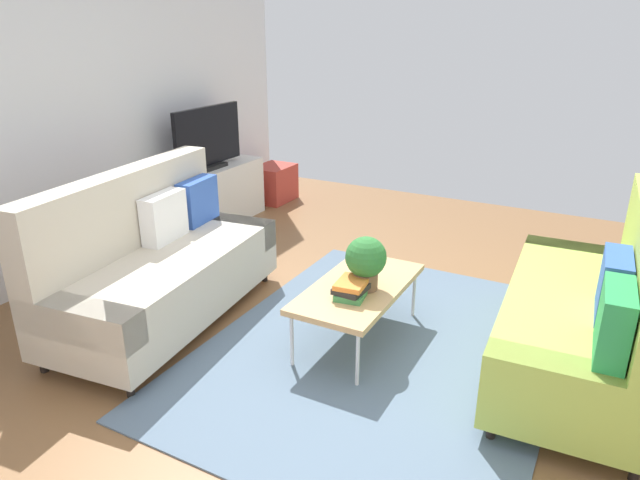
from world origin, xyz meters
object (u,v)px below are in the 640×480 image
table_book_0 (352,294)px  bottle_0 (184,170)px  couch_beige (159,262)px  tv (208,139)px  coffee_table (358,289)px  bottle_1 (190,167)px  bottle_2 (196,165)px  storage_trunk (274,183)px  vase_0 (166,172)px  couch_green (592,312)px  potted_plant (366,260)px  tv_console (211,197)px

table_book_0 → bottle_0: bottle_0 is taller
couch_beige → tv: (1.83, 0.97, 0.51)m
coffee_table → table_book_0: table_book_0 is taller
bottle_1 → bottle_2: bearing=0.0°
couch_beige → storage_trunk: couch_beige is taller
vase_0 → bottle_0: bearing=-31.2°
tv → table_book_0: bearing=-123.6°
tv → bottle_0: 0.49m
couch_beige → coffee_table: couch_beige is taller
couch_green → bottle_1: (0.82, 3.80, 0.28)m
bottle_0 → bottle_1: 0.09m
coffee_table → couch_beige: bearing=105.4°
storage_trunk → bottle_2: bottle_2 is taller
couch_green → tv: tv is taller
couch_green → potted_plant: bearing=99.9°
coffee_table → vase_0: (0.86, 2.46, 0.33)m
storage_trunk → bottle_1: (-1.44, 0.06, 0.50)m
storage_trunk → bottle_2: bearing=177.4°
vase_0 → bottle_2: size_ratio=0.95×
tv_console → tv: bearing=-90.0°
tv → potted_plant: size_ratio=2.75×
bottle_0 → couch_beige: bearing=-145.8°
table_book_0 → couch_beige: bearing=98.5°
couch_green → bottle_2: 3.91m
tv_console → coffee_table: bearing=-120.8°
bottle_1 → couch_green: bearing=-102.1°
potted_plant → vase_0: (0.88, 2.52, 0.10)m
coffee_table → tv_console: 2.81m
couch_beige → vase_0: (1.25, 1.04, 0.27)m
couch_green → bottle_2: size_ratio=11.58×
table_book_0 → vase_0: bearing=67.5°
couch_beige → table_book_0: 1.47m
table_book_0 → vase_0: 2.71m
tv → bottle_0: (-0.43, -0.02, -0.24)m
table_book_0 → bottle_0: (1.18, 2.40, 0.28)m
tv → bottle_2: 0.33m
storage_trunk → vase_0: (-1.68, 0.15, 0.50)m
tv_console → potted_plant: size_ratio=3.84×
tv → couch_beige: bearing=-152.1°
couch_green → vase_0: couch_green is taller
table_book_0 → vase_0: (1.03, 2.49, 0.28)m
couch_green → storage_trunk: (2.25, 3.74, -0.23)m
couch_beige → storage_trunk: (2.93, 0.89, -0.23)m
tv_console → bottle_0: size_ratio=9.15×
couch_beige → bottle_1: bearing=-154.0°
potted_plant → bottle_0: bottle_0 is taller
tv_console → potted_plant: potted_plant is taller
tv_console → table_book_0: 2.93m
storage_trunk → potted_plant: (-2.56, -2.37, 0.40)m
coffee_table → bottle_1: bearing=65.1°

